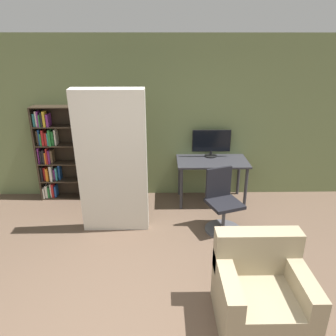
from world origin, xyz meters
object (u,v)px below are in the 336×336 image
monitor (211,142)px  armchair (261,292)px  bookshelf (56,153)px  mattress_near (113,164)px  office_chair (222,206)px

monitor → armchair: monitor is taller
bookshelf → mattress_near: mattress_near is taller
bookshelf → office_chair: bearing=-22.7°
mattress_near → armchair: mattress_near is taller
office_chair → armchair: (0.09, -1.67, -0.04)m
mattress_near → bookshelf: bearing=135.3°
monitor → armchair: bearing=-87.6°
office_chair → armchair: office_chair is taller
bookshelf → armchair: bearing=-45.4°
bookshelf → armchair: 3.94m
monitor → office_chair: (0.03, -1.10, -0.63)m
monitor → mattress_near: (-1.50, -1.10, 0.03)m
office_chair → mattress_near: 1.67m
bookshelf → mattress_near: bearing=-44.7°
office_chair → armchair: size_ratio=1.07×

